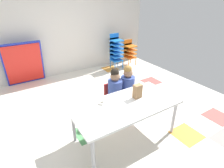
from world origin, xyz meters
name	(u,v)px	position (x,y,z in m)	size (l,w,h in m)	color
ground_plane	(100,111)	(0.01, -0.01, -0.01)	(5.46, 4.49, 0.02)	silver
back_wall	(57,25)	(0.00, 2.25, 1.36)	(5.46, 0.10, 2.71)	beige
craft_table	(126,107)	(0.02, -0.84, 0.56)	(1.61, 0.78, 0.62)	white
seated_child_near_camera	(115,88)	(0.22, -0.22, 0.55)	(0.34, 0.34, 0.92)	red
seated_child_middle_seat	(127,84)	(0.50, -0.22, 0.55)	(0.34, 0.34, 0.92)	red
kid_chair_blue_stack	(116,50)	(1.55, 1.79, 0.58)	(0.32, 0.30, 1.04)	blue
kid_chair_orange_stack	(129,51)	(2.07, 1.79, 0.46)	(0.32, 0.30, 0.80)	orange
folded_activity_table	(24,64)	(-0.98, 2.05, 0.54)	(0.90, 0.29, 1.09)	#1E33BF
paper_bag_brown	(137,91)	(0.28, -0.77, 0.73)	(0.13, 0.09, 0.22)	#9E754C
paper_plate_near_edge	(102,104)	(-0.29, -0.64, 0.62)	(0.18, 0.18, 0.01)	white
paper_plate_center_table	(121,99)	(0.04, -0.68, 0.62)	(0.18, 0.18, 0.01)	white
donut_powdered_on_plate	(101,103)	(-0.29, -0.64, 0.64)	(0.10, 0.10, 0.03)	white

